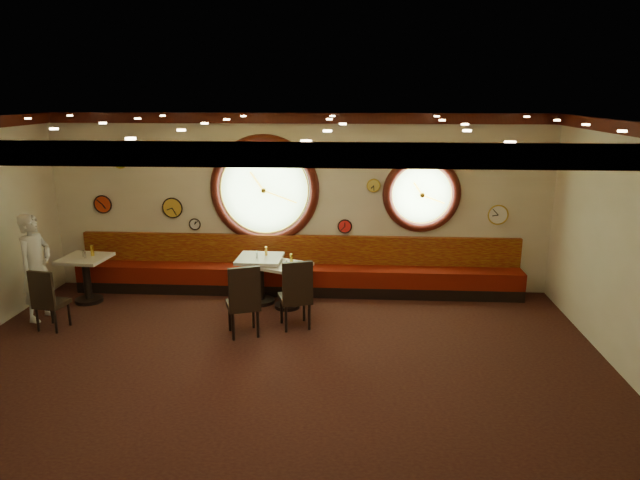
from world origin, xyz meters
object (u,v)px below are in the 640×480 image
Objects in this scene: waiter at (36,267)px; table_a at (86,274)px; table_b at (260,274)px; condiment_a_bottle at (92,251)px; chair_b at (244,296)px; condiment_b_pepper at (257,256)px; condiment_c_pepper at (287,263)px; table_c at (287,281)px; condiment_b_salt at (257,254)px; condiment_c_salt at (282,261)px; condiment_a_pepper at (85,255)px; chair_a at (47,296)px; chair_c at (296,290)px; condiment_b_bottle at (266,251)px; condiment_a_salt at (83,253)px; condiment_c_bottle at (291,259)px.

table_a is at bearing -17.65° from waiter.
table_b is 2.93m from condiment_a_bottle.
chair_b is 3.77× the size of condiment_a_bottle.
condiment_b_pepper reaches higher than condiment_c_pepper.
condiment_b_salt reaches higher than table_c.
condiment_b_salt is at bearing 163.35° from condiment_c_salt.
table_c is at bearing 0.19° from condiment_a_pepper.
waiter reaches higher than condiment_c_salt.
waiter reaches higher than condiment_a_pepper.
chair_a reaches higher than condiment_b_pepper.
table_b is 1.20× the size of chair_c.
condiment_b_bottle is (-0.64, 1.20, 0.27)m from chair_c.
chair_c is at bearing -56.01° from table_b.
condiment_a_salt is at bearing 177.97° from condiment_c_pepper.
condiment_b_salt reaches higher than condiment_b_pepper.
table_c is 3.71m from chair_a.
condiment_c_bottle is at bearing 62.76° from condiment_c_pepper.
table_a is at bearing 122.10° from condiment_a_pepper.
condiment_c_pepper is at bearing 27.98° from chair_a.
condiment_c_salt is 0.59× the size of condiment_b_bottle.
chair_a is 1.22m from condiment_a_pepper.
condiment_b_pepper is (2.93, 0.14, -0.00)m from condiment_a_pepper.
condiment_a_salt reaches higher than condiment_c_pepper.
chair_c is at bearing 3.92° from chair_b.
condiment_b_bottle is at bearing 4.26° from condiment_a_salt.
table_c is 1.33m from chair_b.
condiment_a_pepper is (-2.96, 1.21, 0.23)m from chair_b.
condiment_c_salt is (-0.09, 0.09, 0.32)m from table_c.
condiment_a_salt is at bearing -179.97° from condiment_c_bottle.
waiter reaches higher than condiment_b_bottle.
table_b is 1.37× the size of chair_a.
condiment_c_bottle reaches higher than table_c.
table_b is 0.92× the size of table_c.
condiment_a_bottle is (-2.89, 1.36, 0.27)m from chair_b.
condiment_c_bottle is (0.61, -0.15, -0.03)m from condiment_b_salt.
chair_b is at bearing -23.30° from condiment_a_salt.
waiter is at bearing -121.18° from condiment_a_bottle.
chair_b is at bearing -113.22° from condiment_c_bottle.
chair_a is at bearing 159.05° from chair_b.
chair_c is (0.74, 0.33, -0.00)m from chair_b.
chair_b reaches higher than condiment_a_bottle.
table_c is (3.49, -0.05, -0.04)m from table_a.
condiment_a_bottle reaches higher than table_a.
condiment_b_salt is (2.95, 0.18, 0.36)m from table_a.
table_b is at bearing 167.84° from condiment_c_bottle.
chair_c is 7.58× the size of condiment_c_salt.
table_a is 4.71× the size of condiment_c_bottle.
condiment_c_salt is 0.49× the size of condiment_a_bottle.
condiment_b_salt is at bearing 35.45° from chair_a.
table_a is at bearing -138.63° from condiment_a_bottle.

